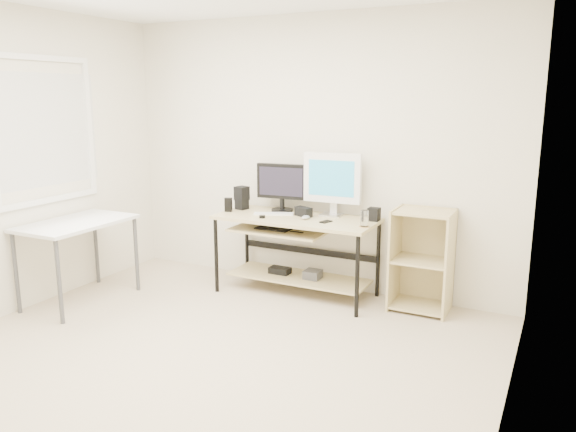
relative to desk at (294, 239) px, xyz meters
The scene contains 16 objects.
room 1.80m from the desk, 93.95° to the right, with size 4.01×4.01×2.62m.
desk is the anchor object (origin of this frame).
side_table 1.97m from the desk, 147.35° to the right, with size 0.60×1.00×0.75m.
shelf_unit 1.19m from the desk, ahead, with size 0.50×0.40×0.90m.
black_monitor 0.55m from the desk, 141.30° to the left, with size 0.51×0.21×0.46m.
white_imac 0.66m from the desk, 33.83° to the left, with size 0.55×0.18×0.59m.
keyboard 0.31m from the desk, behind, with size 0.37×0.10×0.01m, color silver.
mouse 0.28m from the desk, 20.26° to the right, with size 0.06×0.10×0.04m, color #ADADB2.
center_speaker 0.27m from the desk, 35.97° to the left, with size 0.17×0.08×0.09m, color black.
speaker_left 0.70m from the desk, behind, with size 0.14×0.14×0.23m.
speaker_right 0.78m from the desk, 13.28° to the left, with size 0.10×0.10×0.12m, color black.
audio_controller 0.73m from the desk, behind, with size 0.07×0.04×0.14m, color black.
volume_puck 0.37m from the desk, 142.37° to the right, with size 0.06×0.06×0.02m, color black.
smartphone 0.42m from the desk, 12.78° to the right, with size 0.06×0.12×0.01m, color black.
coaster 0.76m from the desk, ahead, with size 0.09×0.09×0.01m, color #AC844D.
drinking_glass 0.78m from the desk, ahead, with size 0.07×0.07×0.14m, color white.
Camera 1 is at (2.21, -2.92, 1.85)m, focal length 35.00 mm.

